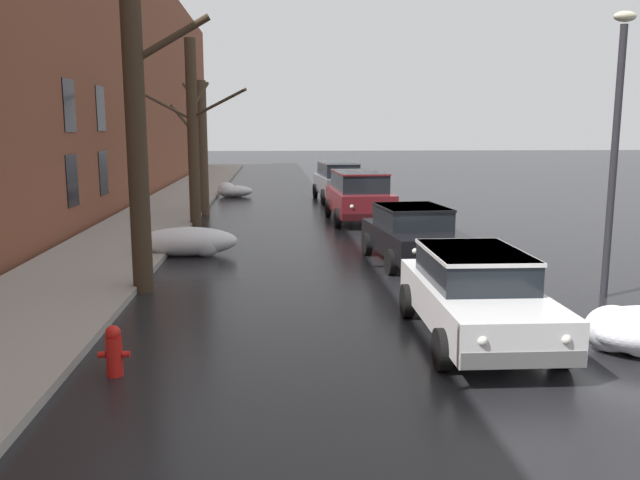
# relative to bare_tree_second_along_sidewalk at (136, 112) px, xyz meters

# --- Properties ---
(left_sidewalk_slab) EXTENTS (3.21, 80.00, 0.14)m
(left_sidewalk_slab) POSITION_rel_bare_tree_second_along_sidewalk_xyz_m (-1.69, 7.38, -3.59)
(left_sidewalk_slab) COLOR gray
(left_sidewalk_slab) RESTS_ON ground
(brick_townhouse_facade) EXTENTS (0.63, 80.00, 11.90)m
(brick_townhouse_facade) POSITION_rel_bare_tree_second_along_sidewalk_xyz_m (-3.79, 7.39, 2.28)
(brick_townhouse_facade) COLOR brown
(brick_townhouse_facade) RESTS_ON ground
(snow_bank_near_corner_left) EXTENTS (1.78, 1.08, 0.74)m
(snow_bank_near_corner_left) POSITION_rel_bare_tree_second_along_sidewalk_xyz_m (0.62, 18.84, -3.35)
(snow_bank_near_corner_left) COLOR white
(snow_bank_near_corner_left) RESTS_ON ground
(snow_bank_along_left_kerb) EXTENTS (1.81, 1.30, 0.73)m
(snow_bank_along_left_kerb) POSITION_rel_bare_tree_second_along_sidewalk_xyz_m (8.19, -4.39, -3.32)
(snow_bank_along_left_kerb) COLOR white
(snow_bank_along_left_kerb) RESTS_ON ground
(snow_bank_mid_block_left) EXTENTS (2.62, 1.12, 0.76)m
(snow_bank_mid_block_left) POSITION_rel_bare_tree_second_along_sidewalk_xyz_m (0.50, 3.73, -3.29)
(snow_bank_mid_block_left) COLOR white
(snow_bank_mid_block_left) RESTS_ON ground
(bare_tree_second_along_sidewalk) EXTENTS (2.41, 2.23, 7.05)m
(bare_tree_second_along_sidewalk) POSITION_rel_bare_tree_second_along_sidewalk_xyz_m (0.00, 0.00, 0.00)
(bare_tree_second_along_sidewalk) COLOR #382B1E
(bare_tree_second_along_sidewalk) RESTS_ON ground
(bare_tree_mid_block) EXTENTS (2.12, 2.75, 6.31)m
(bare_tree_mid_block) POSITION_rel_bare_tree_second_along_sidewalk_xyz_m (0.04, 9.09, -0.34)
(bare_tree_mid_block) COLOR #423323
(bare_tree_mid_block) RESTS_ON ground
(bare_tree_far_down_block) EXTENTS (2.34, 1.81, 5.19)m
(bare_tree_far_down_block) POSITION_rel_bare_tree_second_along_sidewalk_xyz_m (-0.07, 12.10, -0.87)
(bare_tree_far_down_block) COLOR #4C3D2D
(bare_tree_far_down_block) RESTS_ON ground
(sedan_white_approaching_near_lane) EXTENTS (1.94, 4.24, 1.42)m
(sedan_white_approaching_near_lane) POSITION_rel_bare_tree_second_along_sidewalk_xyz_m (5.92, -3.56, -2.91)
(sedan_white_approaching_near_lane) COLOR silver
(sedan_white_approaching_near_lane) RESTS_ON ground
(sedan_black_parked_kerbside_close) EXTENTS (2.27, 4.02, 1.42)m
(sedan_black_parked_kerbside_close) POSITION_rel_bare_tree_second_along_sidewalk_xyz_m (6.21, 2.40, -2.91)
(sedan_black_parked_kerbside_close) COLOR black
(sedan_black_parked_kerbside_close) RESTS_ON ground
(suv_maroon_parked_kerbside_mid) EXTENTS (2.24, 4.65, 1.82)m
(suv_maroon_parked_kerbside_mid) POSITION_rel_bare_tree_second_along_sidewalk_xyz_m (5.82, 9.84, -2.67)
(suv_maroon_parked_kerbside_mid) COLOR maroon
(suv_maroon_parked_kerbside_mid) RESTS_ON ground
(suv_grey_parked_far_down_block) EXTENTS (2.22, 4.67, 1.82)m
(suv_grey_parked_far_down_block) POSITION_rel_bare_tree_second_along_sidewalk_xyz_m (5.76, 16.92, -2.68)
(suv_grey_parked_far_down_block) COLOR slate
(suv_grey_parked_far_down_block) RESTS_ON ground
(fire_hydrant) EXTENTS (0.42, 0.22, 0.71)m
(fire_hydrant) POSITION_rel_bare_tree_second_along_sidewalk_xyz_m (0.54, -4.77, -3.31)
(fire_hydrant) COLOR red
(fire_hydrant) RESTS_ON ground
(street_lamp_post) EXTENTS (0.44, 0.24, 5.50)m
(street_lamp_post) POSITION_rel_bare_tree_second_along_sidewalk_xyz_m (9.32, -1.21, -0.56)
(street_lamp_post) COLOR #28282D
(street_lamp_post) RESTS_ON ground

